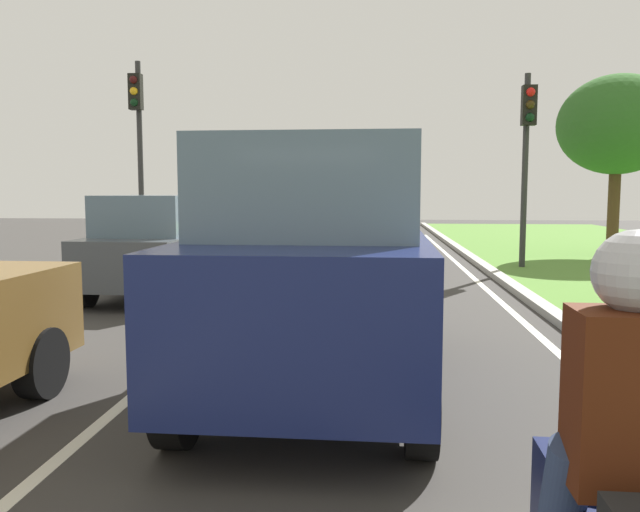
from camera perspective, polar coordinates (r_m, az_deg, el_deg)
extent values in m
plane|color=#383533|center=(11.46, -2.63, -3.51)|extent=(60.00, 60.00, 0.00)
cube|color=silver|center=(11.57, -6.08, -3.44)|extent=(0.12, 32.00, 0.01)
cube|color=silver|center=(11.56, 15.40, -3.62)|extent=(0.12, 32.00, 0.01)
cube|color=#9E9B93|center=(11.65, 17.83, -3.34)|extent=(0.24, 48.00, 0.12)
cube|color=navy|center=(6.03, -0.08, -3.05)|extent=(1.97, 4.53, 1.10)
cube|color=slate|center=(5.81, -0.24, 6.01)|extent=(1.74, 2.73, 0.80)
cylinder|color=black|center=(7.75, -5.38, -5.21)|extent=(0.23, 0.76, 0.76)
cylinder|color=black|center=(7.61, 7.71, -5.44)|extent=(0.23, 0.76, 0.76)
cylinder|color=black|center=(4.87, -12.52, -12.01)|extent=(0.23, 0.76, 0.76)
cylinder|color=black|center=(4.65, 8.96, -12.83)|extent=(0.23, 0.76, 0.76)
cylinder|color=black|center=(6.36, -23.53, -8.70)|extent=(0.23, 0.64, 0.64)
cube|color=#474C51|center=(11.76, -14.19, 0.00)|extent=(1.70, 3.73, 0.80)
cube|color=slate|center=(11.48, -14.71, 3.55)|extent=(1.51, 1.92, 0.68)
cylinder|color=black|center=(13.24, -15.36, -1.14)|extent=(0.23, 0.60, 0.60)
cylinder|color=black|center=(12.77, -9.04, -1.25)|extent=(0.23, 0.60, 0.60)
cylinder|color=black|center=(10.95, -20.11, -2.71)|extent=(0.23, 0.60, 0.60)
cylinder|color=black|center=(10.39, -12.59, -2.95)|extent=(0.23, 0.60, 0.60)
ellipsoid|color=#0C143F|center=(2.86, 22.83, -16.48)|extent=(0.29, 0.50, 0.24)
cube|color=#4C1E0C|center=(2.38, 26.08, -11.50)|extent=(0.40, 0.27, 0.60)
sphere|color=#B2B2B7|center=(2.32, 26.29, -1.30)|extent=(0.28, 0.28, 0.28)
cylinder|color=navy|center=(2.57, 20.93, -19.05)|extent=(0.16, 0.30, 0.45)
cylinder|color=#2D2D2D|center=(15.83, 17.73, 7.05)|extent=(0.14, 0.14, 4.54)
cube|color=black|center=(15.75, 18.07, 12.60)|extent=(0.32, 0.24, 0.90)
sphere|color=red|center=(15.66, 18.22, 13.67)|extent=(0.20, 0.20, 0.20)
sphere|color=#382B0C|center=(15.62, 18.18, 12.66)|extent=(0.20, 0.20, 0.20)
sphere|color=black|center=(15.59, 18.15, 11.64)|extent=(0.20, 0.20, 0.20)
cylinder|color=#2D2D2D|center=(17.51, -15.66, 7.99)|extent=(0.14, 0.14, 5.16)
cube|color=black|center=(17.49, -16.06, 13.84)|extent=(0.32, 0.24, 0.90)
sphere|color=#3F0F0F|center=(17.41, -16.24, 14.80)|extent=(0.20, 0.20, 0.20)
sphere|color=#F2AD19|center=(17.37, -16.22, 13.89)|extent=(0.20, 0.20, 0.20)
sphere|color=black|center=(17.33, -16.19, 12.97)|extent=(0.20, 0.20, 0.20)
cylinder|color=#4C331E|center=(19.78, 24.61, 3.49)|extent=(0.32, 0.32, 2.46)
ellipsoid|color=#2D6023|center=(19.86, 24.91, 10.54)|extent=(3.22, 3.22, 2.74)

